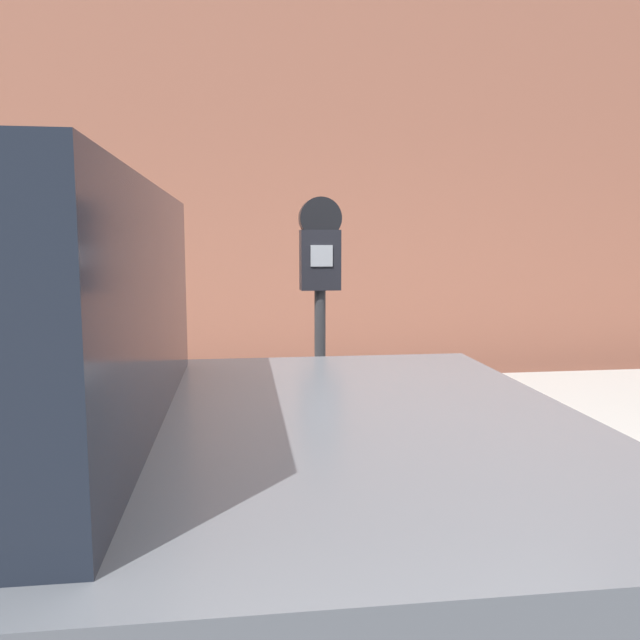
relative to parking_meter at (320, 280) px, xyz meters
name	(u,v)px	position (x,y,z in m)	size (l,w,h in m)	color
ground_plane	(434,623)	(0.28, -1.03, -1.19)	(60.00, 60.00, 0.00)	slate
sidewalk	(336,429)	(0.28, 1.17, -1.13)	(24.00, 2.80, 0.12)	#ADAAA3
building_facade	(304,131)	(0.28, 3.20, 1.28)	(24.00, 0.30, 4.95)	#935642
parking_meter	(320,280)	(0.00, 0.00, 0.00)	(0.21, 0.12, 1.48)	#2D2D30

